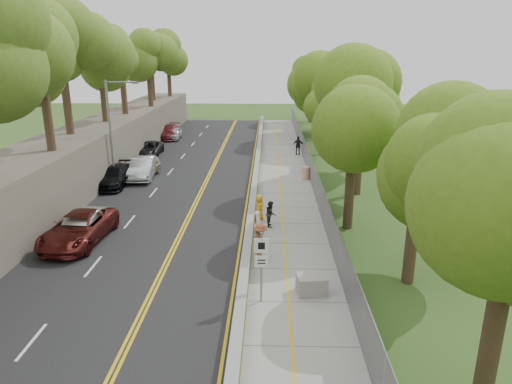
% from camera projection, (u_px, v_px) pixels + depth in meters
% --- Properties ---
extents(ground, '(140.00, 140.00, 0.00)m').
position_uv_depth(ground, '(241.00, 269.00, 22.00)').
color(ground, '#33511E').
rests_on(ground, ground).
extents(road, '(11.20, 66.00, 0.04)m').
position_uv_depth(road, '(185.00, 182.00, 36.45)').
color(road, black).
rests_on(road, ground).
extents(sidewalk, '(4.20, 66.00, 0.05)m').
position_uv_depth(sidewalk, '(284.00, 182.00, 36.22)').
color(sidewalk, gray).
rests_on(sidewalk, ground).
extents(jersey_barrier, '(0.42, 66.00, 0.60)m').
position_uv_depth(jersey_barrier, '(255.00, 179.00, 36.21)').
color(jersey_barrier, '#DEEE1A').
rests_on(jersey_barrier, ground).
extents(rock_embankment, '(5.00, 66.00, 4.00)m').
position_uv_depth(rock_embankment, '(82.00, 157.00, 36.09)').
color(rock_embankment, '#595147').
rests_on(rock_embankment, ground).
extents(chainlink_fence, '(0.04, 66.00, 2.00)m').
position_uv_depth(chainlink_fence, '(311.00, 171.00, 35.87)').
color(chainlink_fence, slate).
rests_on(chainlink_fence, ground).
extents(trees_embankment, '(6.40, 66.00, 13.00)m').
position_uv_depth(trees_embankment, '(76.00, 44.00, 33.53)').
color(trees_embankment, '#597C24').
rests_on(trees_embankment, rock_embankment).
extents(trees_fenceside, '(7.00, 66.00, 14.00)m').
position_uv_depth(trees_fenceside, '(346.00, 93.00, 34.01)').
color(trees_fenceside, '#58801D').
rests_on(trees_fenceside, ground).
extents(streetlight, '(2.52, 0.22, 8.00)m').
position_uv_depth(streetlight, '(113.00, 126.00, 34.26)').
color(streetlight, gray).
rests_on(streetlight, ground).
extents(signpost, '(0.62, 0.09, 3.10)m').
position_uv_depth(signpost, '(261.00, 260.00, 18.50)').
color(signpost, gray).
rests_on(signpost, sidewalk).
extents(construction_barrel, '(0.62, 0.62, 1.02)m').
position_uv_depth(construction_barrel, '(306.00, 173.00, 36.97)').
color(construction_barrel, '#D7471B').
rests_on(construction_barrel, sidewalk).
extents(concrete_block, '(1.34, 1.08, 0.82)m').
position_uv_depth(concrete_block, '(312.00, 285.00, 19.61)').
color(concrete_block, gray).
rests_on(concrete_block, sidewalk).
extents(car_1, '(1.77, 4.61, 1.50)m').
position_uv_depth(car_1, '(83.00, 225.00, 25.38)').
color(car_1, silver).
rests_on(car_1, road).
extents(car_2, '(2.98, 5.89, 1.60)m').
position_uv_depth(car_2, '(79.00, 228.00, 24.75)').
color(car_2, maroon).
rests_on(car_2, road).
extents(car_3, '(2.20, 5.24, 1.51)m').
position_uv_depth(car_3, '(115.00, 176.00, 35.15)').
color(car_3, black).
rests_on(car_3, road).
extents(car_4, '(2.16, 4.59, 1.52)m').
position_uv_depth(car_4, '(144.00, 168.00, 37.47)').
color(car_4, tan).
rests_on(car_4, road).
extents(car_5, '(2.24, 5.24, 1.68)m').
position_uv_depth(car_5, '(143.00, 168.00, 37.23)').
color(car_5, '#B0B4B9').
rests_on(car_5, road).
extents(car_6, '(2.44, 4.96, 1.36)m').
position_uv_depth(car_6, '(149.00, 149.00, 45.13)').
color(car_6, black).
rests_on(car_6, road).
extents(car_7, '(2.18, 5.33, 1.55)m').
position_uv_depth(car_7, '(169.00, 132.00, 53.85)').
color(car_7, maroon).
rests_on(car_7, road).
extents(car_8, '(1.72, 3.99, 1.34)m').
position_uv_depth(car_8, '(174.00, 133.00, 53.44)').
color(car_8, silver).
rests_on(car_8, road).
extents(painter_0, '(0.67, 0.88, 1.63)m').
position_uv_depth(painter_0, '(259.00, 208.00, 27.93)').
color(painter_0, '#F7A218').
rests_on(painter_0, sidewalk).
extents(painter_1, '(0.45, 0.63, 1.59)m').
position_uv_depth(painter_1, '(258.00, 225.00, 25.28)').
color(painter_1, white).
rests_on(painter_1, sidewalk).
extents(painter_2, '(0.59, 0.76, 1.54)m').
position_uv_depth(painter_2, '(271.00, 214.00, 27.03)').
color(painter_2, black).
rests_on(painter_2, sidewalk).
extents(painter_3, '(1.10, 1.39, 1.89)m').
position_uv_depth(painter_3, '(260.00, 242.00, 22.63)').
color(painter_3, brown).
rests_on(painter_3, sidewalk).
extents(person_far, '(1.14, 0.61, 1.86)m').
position_uv_depth(person_far, '(298.00, 146.00, 45.36)').
color(person_far, black).
rests_on(person_far, sidewalk).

